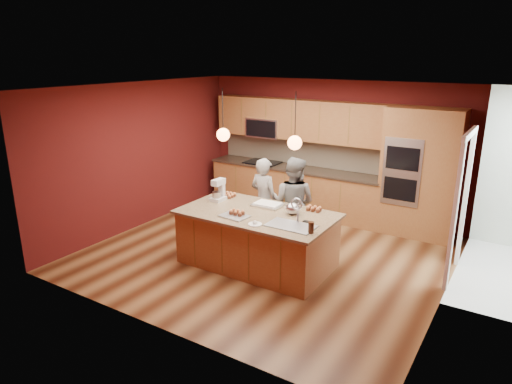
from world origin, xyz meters
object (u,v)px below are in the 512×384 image
Objects in this scene: person_left at (264,200)px; mixing_bowl at (293,209)px; island at (258,238)px; person_right at (293,203)px; stand_mixer at (218,191)px.

person_left reaches higher than mixing_bowl.
person_left is at bearing 115.93° from island.
mixing_bowl is (0.92, -0.69, 0.21)m from person_left.
person_right is (0.57, 0.00, 0.04)m from person_left.
island is 1.50× the size of person_right.
stand_mixer is (-0.42, -0.74, 0.28)m from person_left.
mixing_bowl is (0.48, 0.22, 0.51)m from island.
island is 0.73m from mixing_bowl.
person_right is at bearing 37.14° from stand_mixer.
island is 0.98m from person_right.
person_left is (-0.44, 0.91, 0.30)m from island.
stand_mixer is at bearing 168.76° from island.
person_left is at bearing 142.98° from mixing_bowl.
island is 1.06m from stand_mixer.
person_right is at bearing -172.77° from person_left.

